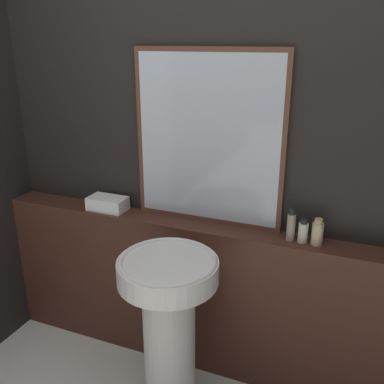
% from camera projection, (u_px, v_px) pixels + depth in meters
% --- Properties ---
extents(wall_back, '(8.00, 0.06, 2.50)m').
position_uv_depth(wall_back, '(198.00, 154.00, 2.31)').
color(wall_back, black).
rests_on(wall_back, ground_plane).
extents(vanity_counter, '(2.33, 0.18, 0.89)m').
position_uv_depth(vanity_counter, '(190.00, 293.00, 2.48)').
color(vanity_counter, '#422319').
rests_on(vanity_counter, ground_plane).
extents(pedestal_sink, '(0.48, 0.48, 0.88)m').
position_uv_depth(pedestal_sink, '(169.00, 319.00, 2.09)').
color(pedestal_sink, silver).
rests_on(pedestal_sink, ground_plane).
extents(mirror, '(0.81, 0.03, 0.91)m').
position_uv_depth(mirror, '(208.00, 140.00, 2.21)').
color(mirror, '#563323').
rests_on(mirror, vanity_counter).
extents(towel_stack, '(0.22, 0.13, 0.08)m').
position_uv_depth(towel_stack, '(108.00, 203.00, 2.50)').
color(towel_stack, white).
rests_on(towel_stack, vanity_counter).
extents(shampoo_bottle, '(0.04, 0.04, 0.17)m').
position_uv_depth(shampoo_bottle, '(291.00, 226.00, 2.11)').
color(shampoo_bottle, gray).
rests_on(shampoo_bottle, vanity_counter).
extents(conditioner_bottle, '(0.05, 0.05, 0.12)m').
position_uv_depth(conditioner_bottle, '(303.00, 232.00, 2.10)').
color(conditioner_bottle, beige).
rests_on(conditioner_bottle, vanity_counter).
extents(lotion_bottle, '(0.06, 0.06, 0.13)m').
position_uv_depth(lotion_bottle, '(317.00, 233.00, 2.07)').
color(lotion_bottle, '#C6B284').
rests_on(lotion_bottle, vanity_counter).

